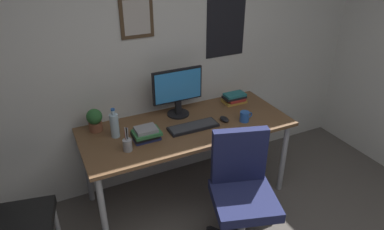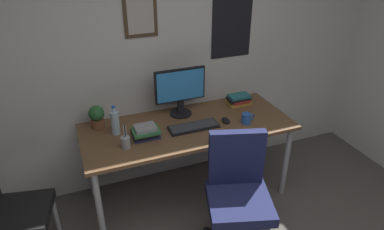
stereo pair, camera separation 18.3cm
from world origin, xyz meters
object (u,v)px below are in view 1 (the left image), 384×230
Objects in this scene: coffee_mug_near at (245,116)px; book_stack_left at (146,134)px; office_chair at (242,186)px; pen_cup at (127,144)px; computer_mouse at (224,119)px; book_stack_right at (235,98)px; monitor at (178,90)px; keyboard at (193,127)px; side_chair at (9,218)px; water_bottle at (115,125)px; potted_plant at (95,119)px.

book_stack_left reaches higher than coffee_mug_near.
office_chair is 4.75× the size of pen_cup.
book_stack_left is (-0.54, 0.59, 0.28)m from office_chair.
computer_mouse is 0.39m from book_stack_right.
monitor is 1.07× the size of keyboard.
side_chair is 1.96m from coffee_mug_near.
side_chair is 3.47× the size of water_bottle.
side_chair reaches higher than computer_mouse.
water_bottle is at bearing 166.51° from keyboard.
book_stack_right is (1.17, 0.36, -0.01)m from pen_cup.
coffee_mug_near is (0.46, -0.08, 0.03)m from keyboard.
keyboard is at bearing -13.49° from water_bottle.
keyboard is 1.70× the size of water_bottle.
monitor is 2.03× the size of book_stack_right.
computer_mouse is 0.72m from book_stack_left.
book_stack_left is at bearing 174.83° from coffee_mug_near.
computer_mouse is (0.32, -0.29, -0.22)m from monitor.
office_chair is at bearing -46.32° from potted_plant.
pen_cup is at bearing -171.54° from keyboard.
computer_mouse is at bearing -42.19° from monitor.
office_chair is at bearing -35.20° from pen_cup.
book_stack_left is at bearing 8.74° from side_chair.
water_bottle is 0.21m from potted_plant.
coffee_mug_near is at bearing -10.47° from keyboard.
computer_mouse is 0.49× the size of book_stack_right.
potted_plant is (-0.73, 0.04, -0.14)m from monitor.
office_chair is at bearing -14.92° from side_chair.
coffee_mug_near reaches higher than keyboard.
keyboard is at bearing -154.77° from book_stack_right.
water_bottle is 1.11m from coffee_mug_near.
side_chair is at bearing -159.47° from water_bottle.
monitor is at bearing 17.13° from side_chair.
monitor reaches higher than water_bottle.
coffee_mug_near is (1.09, -0.24, -0.06)m from water_bottle.
coffee_mug_near is 0.62× the size of potted_plant.
potted_plant is at bearing 177.94° from book_stack_right.
side_chair reaches higher than coffee_mug_near.
water_bottle is at bearing 135.14° from office_chair.
side_chair reaches higher than keyboard.
monitor is 0.48m from computer_mouse.
computer_mouse is 0.44× the size of water_bottle.
potted_plant is at bearing 110.86° from pen_cup.
potted_plant is (-0.12, 0.17, -0.00)m from water_bottle.
pen_cup is at bearing -154.69° from book_stack_left.
coffee_mug_near is 1.05m from pen_cup.
side_chair is 2.12m from book_stack_right.
monitor is 0.62m from book_stack_right.
book_stack_right is at bearing -2.06° from potted_plant.
water_bottle is 0.25m from pen_cup.
keyboard is (0.02, -0.28, -0.23)m from monitor.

